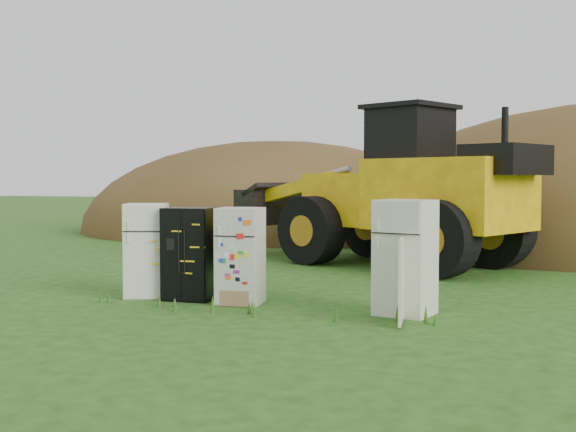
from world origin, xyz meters
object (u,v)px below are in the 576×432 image
at_px(fridge_black_side, 190,254).
at_px(wheel_loader, 377,186).
at_px(fridge_open_door, 405,257).
at_px(fridge_sticker, 240,256).
at_px(fridge_leftmost, 147,250).

bearing_deg(fridge_black_side, wheel_loader, 68.65).
bearing_deg(wheel_loader, fridge_black_side, -81.44).
bearing_deg(fridge_open_door, fridge_sticker, -168.30).
height_order(fridge_leftmost, fridge_open_door, fridge_open_door).
relative_size(fridge_leftmost, fridge_black_side, 1.04).
relative_size(fridge_open_door, wheel_loader, 0.22).
bearing_deg(fridge_black_side, fridge_sticker, -9.22).
distance_m(fridge_leftmost, fridge_open_door, 4.77).
xyz_separation_m(fridge_leftmost, wheel_loader, (2.65, 6.61, 1.12)).
bearing_deg(fridge_sticker, wheel_loader, 75.04).
bearing_deg(fridge_open_door, wheel_loader, 118.93).
relative_size(fridge_black_side, fridge_sticker, 0.99).
distance_m(fridge_black_side, fridge_sticker, 1.02).
distance_m(fridge_open_door, wheel_loader, 7.00).
bearing_deg(wheel_loader, fridge_sticker, -72.84).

